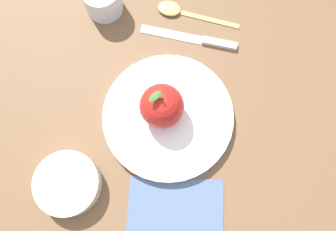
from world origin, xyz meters
TOP-DOWN VIEW (x-y plane):
  - ground_plane at (0.00, 0.00)m, footprint 2.40×2.40m
  - dinner_plate at (0.01, 0.02)m, footprint 0.24×0.24m
  - apple at (0.03, 0.02)m, footprint 0.08×0.08m
  - side_bowl at (0.17, 0.18)m, footprint 0.11×0.11m
  - knife at (-0.02, -0.15)m, footprint 0.20×0.03m
  - spoon at (0.03, -0.20)m, footprint 0.17×0.04m
  - linen_napkin at (-0.03, 0.20)m, footprint 0.19×0.15m

SIDE VIEW (x-z plane):
  - ground_plane at x=0.00m, z-range 0.00..0.00m
  - linen_napkin at x=-0.03m, z-range 0.00..0.00m
  - knife at x=-0.02m, z-range 0.00..0.01m
  - spoon at x=0.03m, z-range 0.00..0.01m
  - dinner_plate at x=0.01m, z-range 0.00..0.02m
  - side_bowl at x=0.17m, z-range 0.00..0.04m
  - apple at x=0.03m, z-range 0.01..0.10m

